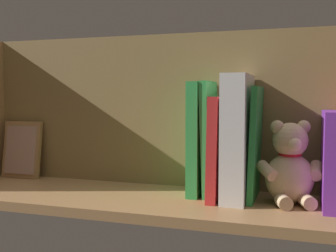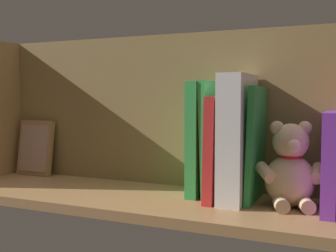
# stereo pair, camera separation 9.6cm
# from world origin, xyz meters

# --- Properties ---
(ground_plane) EXTENTS (1.16, 0.30, 0.02)m
(ground_plane) POSITION_xyz_m (0.00, 0.00, -0.01)
(ground_plane) COLOR #A87A4C
(shelf_back_panel) EXTENTS (1.16, 0.02, 0.39)m
(shelf_back_panel) POSITION_xyz_m (0.00, -0.13, 0.20)
(shelf_back_panel) COLOR olive
(shelf_back_panel) RESTS_ON ground_plane
(book_5) EXTENTS (0.03, 0.17, 0.20)m
(book_5) POSITION_xyz_m (-0.35, -0.03, 0.10)
(book_5) COLOR purple
(book_5) RESTS_ON ground_plane
(teddy_bear) EXTENTS (0.14, 0.14, 0.18)m
(teddy_bear) POSITION_xyz_m (-0.27, -0.03, 0.08)
(teddy_bear) COLOR #D1B284
(teddy_bear) RESTS_ON ground_plane
(book_6) EXTENTS (0.02, 0.15, 0.26)m
(book_6) POSITION_xyz_m (-0.19, -0.04, 0.13)
(book_6) COLOR green
(book_6) RESTS_ON ground_plane
(dictionary_thick_white) EXTENTS (0.05, 0.17, 0.28)m
(dictionary_thick_white) POSITION_xyz_m (-0.15, -0.03, 0.14)
(dictionary_thick_white) COLOR white
(dictionary_thick_white) RESTS_ON ground_plane
(book_7) EXTENTS (0.03, 0.17, 0.23)m
(book_7) POSITION_xyz_m (-0.11, -0.03, 0.12)
(book_7) COLOR red
(book_7) RESTS_ON ground_plane
(book_8) EXTENTS (0.03, 0.12, 0.27)m
(book_8) POSITION_xyz_m (-0.09, -0.06, 0.13)
(book_8) COLOR green
(book_8) RESTS_ON ground_plane
(book_9) EXTENTS (0.03, 0.13, 0.27)m
(book_9) POSITION_xyz_m (-0.06, -0.05, 0.13)
(book_9) COLOR green
(book_9) RESTS_ON ground_plane
(picture_frame_leaning) EXTENTS (0.12, 0.04, 0.16)m
(picture_frame_leaning) POSITION_xyz_m (0.47, -0.10, 0.08)
(picture_frame_leaning) COLOR #A87A4C
(picture_frame_leaning) RESTS_ON ground_plane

